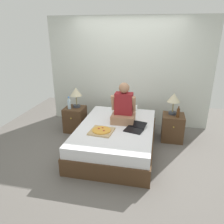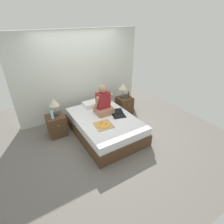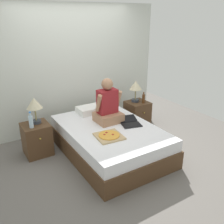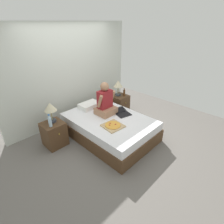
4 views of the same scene
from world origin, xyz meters
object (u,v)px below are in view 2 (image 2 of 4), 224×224
object	(u,v)px
nightstand_left	(57,125)
person_seated	(103,103)
lamp_on_left_nightstand	(54,103)
water_bottle	(52,115)
lamp_on_right_nightstand	(123,87)
laptop	(118,114)
nightstand_right	(124,105)
pizza_box	(104,125)
beer_bottle	(128,95)
bed	(105,126)

from	to	relation	value
nightstand_left	person_seated	distance (m)	1.35
lamp_on_left_nightstand	water_bottle	xyz separation A→B (m)	(-0.12, -0.14, -0.22)
nightstand_left	lamp_on_right_nightstand	bearing A→B (deg)	1.34
nightstand_left	laptop	world-z (taller)	laptop
nightstand_right	pizza_box	world-z (taller)	nightstand_right
lamp_on_left_nightstand	nightstand_right	world-z (taller)	lamp_on_left_nightstand
person_seated	laptop	size ratio (longest dim) A/B	1.62
lamp_on_left_nightstand	lamp_on_right_nightstand	bearing A→B (deg)	0.00
beer_bottle	pizza_box	distance (m)	1.61
bed	beer_bottle	world-z (taller)	beer_bottle
nightstand_right	pizza_box	distance (m)	1.62
lamp_on_left_nightstand	nightstand_right	distance (m)	2.21
beer_bottle	lamp_on_right_nightstand	bearing A→B (deg)	123.69
beer_bottle	laptop	size ratio (longest dim) A/B	0.48
water_bottle	pizza_box	xyz separation A→B (m)	(0.96, -0.86, -0.15)
lamp_on_left_nightstand	beer_bottle	size ratio (longest dim) A/B	1.96
water_bottle	laptop	size ratio (longest dim) A/B	0.57
beer_bottle	nightstand_right	bearing A→B (deg)	125.01
bed	beer_bottle	distance (m)	1.33
bed	lamp_on_left_nightstand	size ratio (longest dim) A/B	4.62
bed	lamp_on_left_nightstand	distance (m)	1.40
laptop	person_seated	bearing A→B (deg)	130.51
nightstand_right	laptop	size ratio (longest dim) A/B	1.16
nightstand_left	person_seated	bearing A→B (deg)	-19.24
nightstand_left	beer_bottle	size ratio (longest dim) A/B	2.42
water_bottle	beer_bottle	bearing A→B (deg)	-0.25
laptop	bed	bearing A→B (deg)	166.39
beer_bottle	person_seated	size ratio (longest dim) A/B	0.29
bed	laptop	distance (m)	0.47
nightstand_left	nightstand_right	world-z (taller)	same
beer_bottle	laptop	xyz separation A→B (m)	(-0.79, -0.62, -0.13)
bed	lamp_on_left_nightstand	xyz separation A→B (m)	(-1.04, 0.69, 0.64)
water_bottle	nightstand_right	world-z (taller)	water_bottle
bed	nightstand_right	size ratio (longest dim) A/B	3.74
lamp_on_left_nightstand	person_seated	bearing A→B (deg)	-22.04
lamp_on_right_nightstand	person_seated	bearing A→B (deg)	-154.08
lamp_on_right_nightstand	beer_bottle	distance (m)	0.29
water_bottle	pizza_box	size ratio (longest dim) A/B	0.63
bed	nightstand_right	xyz separation A→B (m)	(1.08, 0.64, 0.03)
lamp_on_left_nightstand	water_bottle	world-z (taller)	lamp_on_left_nightstand
bed	pizza_box	distance (m)	0.46
lamp_on_right_nightstand	laptop	distance (m)	1.10
nightstand_left	laptop	bearing A→B (deg)	-26.56
pizza_box	person_seated	bearing A→B (deg)	60.68
bed	laptop	size ratio (longest dim) A/B	4.32
nightstand_left	lamp_on_right_nightstand	distance (m)	2.22
bed	pizza_box	xyz separation A→B (m)	(-0.20, -0.32, 0.27)
laptop	nightstand_left	bearing A→B (deg)	153.44
bed	nightstand_right	world-z (taller)	nightstand_right
lamp_on_left_nightstand	beer_bottle	world-z (taller)	lamp_on_left_nightstand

